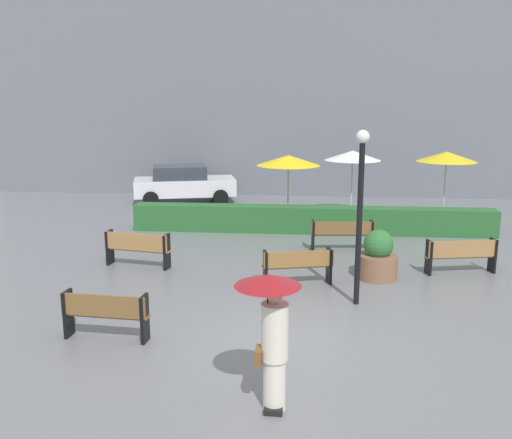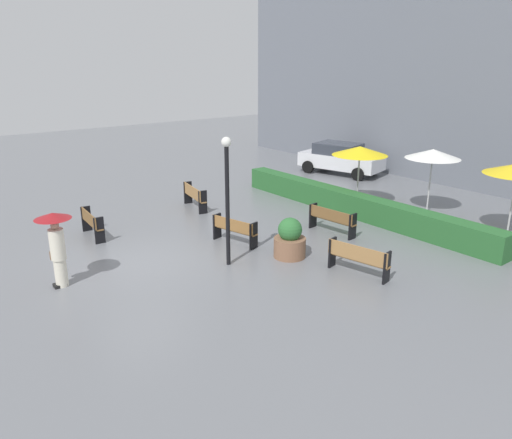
{
  "view_description": "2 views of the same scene",
  "coord_description": "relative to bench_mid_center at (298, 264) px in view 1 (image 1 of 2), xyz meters",
  "views": [
    {
      "loc": [
        0.54,
        -9.43,
        4.3
      ],
      "look_at": [
        -0.73,
        4.51,
        1.25
      ],
      "focal_mm": 38.81,
      "sensor_mm": 36.0,
      "label": 1
    },
    {
      "loc": [
        12.62,
        -5.62,
        5.67
      ],
      "look_at": [
        1.35,
        3.21,
        1.04
      ],
      "focal_mm": 34.76,
      "sensor_mm": 36.0,
      "label": 2
    }
  ],
  "objects": [
    {
      "name": "patio_umbrella_yellow_far",
      "position": [
        5.1,
        7.62,
        1.8
      ],
      "size": [
        2.1,
        2.1,
        2.49
      ],
      "color": "silver",
      "rests_on": "ground"
    },
    {
      "name": "planter_pot",
      "position": [
        1.93,
        0.66,
        0.02
      ],
      "size": [
        0.96,
        0.96,
        1.22
      ],
      "color": "brown",
      "rests_on": "ground"
    },
    {
      "name": "ground_plane",
      "position": [
        -0.39,
        -3.07,
        -0.5
      ],
      "size": [
        60.0,
        60.0,
        0.0
      ],
      "primitive_type": "plane",
      "color": "slate"
    },
    {
      "name": "bench_far_right",
      "position": [
        4.08,
        1.25,
        0.02
      ],
      "size": [
        1.82,
        0.66,
        0.87
      ],
      "color": "#9E7242",
      "rests_on": "ground"
    },
    {
      "name": "building_facade",
      "position": [
        -0.39,
        12.93,
        4.78
      ],
      "size": [
        28.0,
        1.2,
        10.58
      ],
      "primitive_type": "cube",
      "color": "slate",
      "rests_on": "ground"
    },
    {
      "name": "bench_mid_center",
      "position": [
        0.0,
        0.0,
        0.0
      ],
      "size": [
        1.68,
        0.72,
        0.85
      ],
      "color": "olive",
      "rests_on": "ground"
    },
    {
      "name": "bench_far_left",
      "position": [
        -4.2,
        1.06,
        0.04
      ],
      "size": [
        1.79,
        0.65,
        0.92
      ],
      "color": "#9E7242",
      "rests_on": "ground"
    },
    {
      "name": "patio_umbrella_yellow",
      "position": [
        -0.46,
        6.44,
        1.74
      ],
      "size": [
        2.18,
        2.18,
        2.43
      ],
      "color": "silver",
      "rests_on": "ground"
    },
    {
      "name": "bench_near_left",
      "position": [
        -3.43,
        -3.37,
        0.02
      ],
      "size": [
        1.62,
        0.44,
        0.88
      ],
      "color": "brown",
      "rests_on": "ground"
    },
    {
      "name": "parked_car",
      "position": [
        -5.02,
        10.36,
        0.31
      ],
      "size": [
        4.51,
        2.79,
        1.57
      ],
      "color": "silver",
      "rests_on": "ground"
    },
    {
      "name": "patio_umbrella_white",
      "position": [
        1.83,
        7.9,
        1.79
      ],
      "size": [
        2.04,
        2.04,
        2.47
      ],
      "color": "silver",
      "rests_on": "ground"
    },
    {
      "name": "bench_back_row",
      "position": [
        1.23,
        3.19,
        0.02
      ],
      "size": [
        1.84,
        0.52,
        0.87
      ],
      "color": "brown",
      "rests_on": "ground"
    },
    {
      "name": "pedestrian_with_umbrella",
      "position": [
        -0.28,
        -5.39,
        0.76
      ],
      "size": [
        0.92,
        0.92,
        1.99
      ],
      "color": "silver",
      "rests_on": "ground"
    },
    {
      "name": "lamp_post",
      "position": [
        1.28,
        -1.12,
        1.78
      ],
      "size": [
        0.28,
        0.28,
        3.7
      ],
      "color": "black",
      "rests_on": "ground"
    },
    {
      "name": "hedge_strip",
      "position": [
        0.35,
        5.33,
        -0.07
      ],
      "size": [
        11.78,
        0.7,
        0.86
      ],
      "primitive_type": "cube",
      "color": "#28602D",
      "rests_on": "ground"
    }
  ]
}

